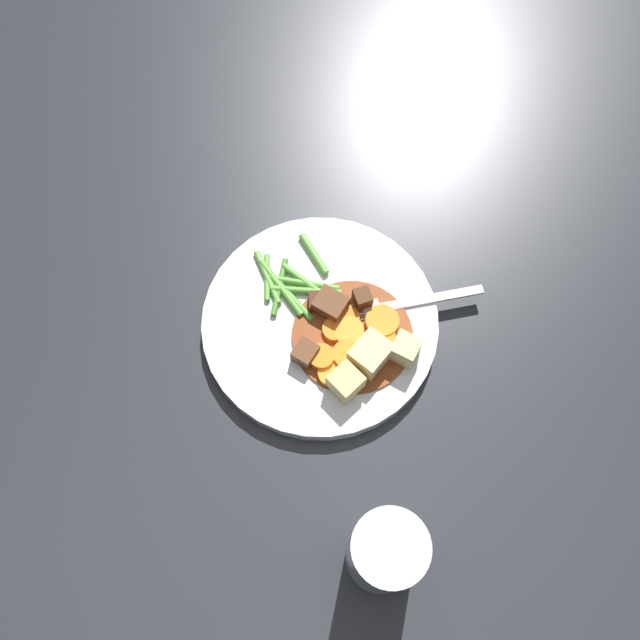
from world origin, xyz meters
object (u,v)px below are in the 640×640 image
carrot_slice_0 (335,330)px  carrot_slice_6 (383,336)px  potato_chunk_2 (405,350)px  potato_chunk_1 (367,358)px  meat_chunk_0 (334,307)px  potato_chunk_0 (346,382)px  water_glass (385,553)px  meat_chunk_1 (362,299)px  carrot_slice_2 (345,319)px  carrot_slice_5 (331,374)px  carrot_slice_3 (382,322)px  dinner_plate (320,323)px  fork (399,304)px  meat_chunk_3 (305,353)px  carrot_slice_7 (321,357)px  meat_chunk_2 (320,302)px  carrot_slice_1 (349,331)px  carrot_slice_4 (348,355)px

carrot_slice_0 → carrot_slice_6: 0.05m
carrot_slice_0 → potato_chunk_2: potato_chunk_2 is taller
potato_chunk_1 → meat_chunk_0: (-0.06, 0.02, -0.00)m
carrot_slice_0 → potato_chunk_1: 0.05m
potato_chunk_0 → water_glass: size_ratio=0.25×
carrot_slice_0 → meat_chunk_1: size_ratio=1.25×
carrot_slice_0 → carrot_slice_2: (0.00, 0.02, 0.00)m
carrot_slice_6 → potato_chunk_0: 0.07m
carrot_slice_5 → carrot_slice_2: bearing=116.9°
carrot_slice_2 → carrot_slice_3: bearing=35.4°
dinner_plate → water_glass: 0.25m
fork → meat_chunk_3: bearing=-109.3°
meat_chunk_1 → carrot_slice_6: bearing=-22.6°
carrot_slice_7 → meat_chunk_2: (-0.04, 0.05, 0.00)m
potato_chunk_2 → meat_chunk_3: (-0.08, -0.07, -0.01)m
carrot_slice_3 → potato_chunk_2: size_ratio=1.21×
carrot_slice_1 → meat_chunk_1: (-0.01, 0.04, 0.01)m
meat_chunk_1 → potato_chunk_0: bearing=-61.1°
carrot_slice_1 → water_glass: bearing=-42.7°
potato_chunk_1 → fork: size_ratio=0.26×
carrot_slice_6 → carrot_slice_3: bearing=131.0°
potato_chunk_1 → water_glass: size_ratio=0.32×
potato_chunk_0 → potato_chunk_1: bearing=89.3°
carrot_slice_3 → carrot_slice_5: carrot_slice_3 is taller
carrot_slice_4 → carrot_slice_6: (0.01, 0.04, -0.00)m
meat_chunk_0 → meat_chunk_3: (0.01, -0.06, -0.00)m
carrot_slice_3 → carrot_slice_7: (-0.02, -0.07, 0.00)m
meat_chunk_0 → carrot_slice_4: bearing=-34.4°
potato_chunk_2 → meat_chunk_2: (-0.10, -0.01, -0.01)m
carrot_slice_0 → water_glass: size_ratio=0.22×
dinner_plate → carrot_slice_1: size_ratio=7.88×
fork → carrot_slice_5: bearing=-92.4°
meat_chunk_1 → carrot_slice_2: bearing=-91.2°
carrot_slice_5 → potato_chunk_0: (0.02, 0.00, 0.01)m
carrot_slice_2 → carrot_slice_5: size_ratio=1.11×
carrot_slice_4 → meat_chunk_2: meat_chunk_2 is taller
carrot_slice_0 → meat_chunk_0: 0.02m
carrot_slice_2 → meat_chunk_1: (0.00, 0.03, 0.01)m
carrot_slice_4 → meat_chunk_2: bearing=156.3°
potato_chunk_0 → carrot_slice_0: bearing=139.9°
potato_chunk_0 → meat_chunk_2: size_ratio=1.31×
potato_chunk_2 → meat_chunk_3: 0.10m
carrot_slice_2 → carrot_slice_3: carrot_slice_3 is taller
carrot_slice_7 → water_glass: (0.17, -0.11, 0.04)m
carrot_slice_2 → meat_chunk_1: 0.03m
meat_chunk_3 → carrot_slice_7: bearing=27.7°
fork → meat_chunk_2: bearing=-139.9°
carrot_slice_7 → fork: bearing=77.2°
carrot_slice_0 → carrot_slice_6: bearing=31.8°
carrot_slice_3 → water_glass: (0.15, -0.19, 0.04)m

